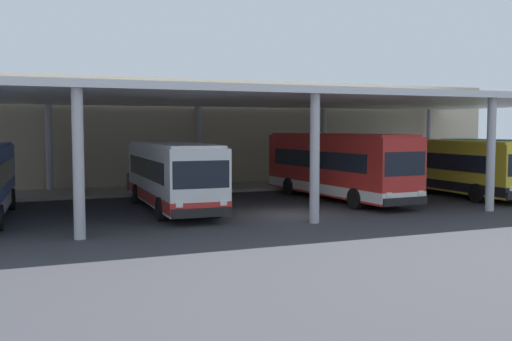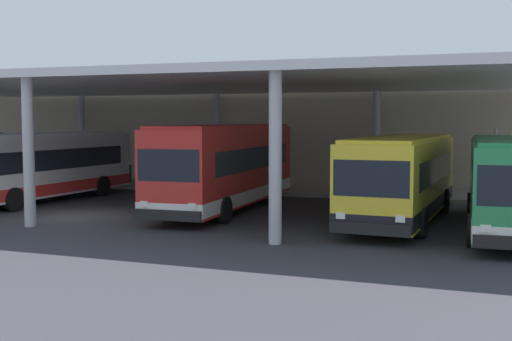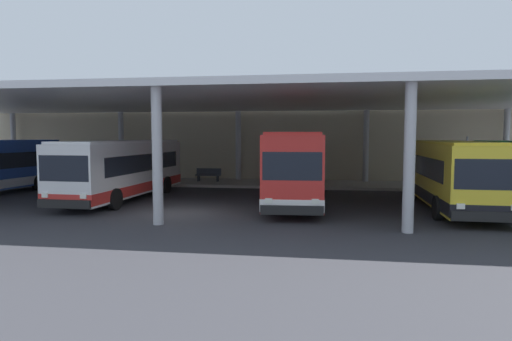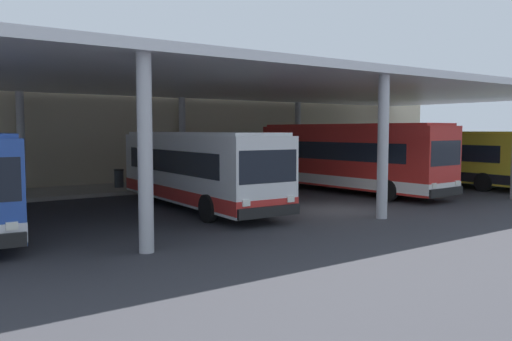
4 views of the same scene
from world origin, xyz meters
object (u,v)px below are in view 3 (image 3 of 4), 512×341
banner_sign (467,159)px  bus_far_bay (450,173)px  bus_middle_bay (294,167)px  bench_waiting (208,175)px  trash_bin (168,174)px  bus_second_bay (124,169)px

banner_sign → bus_far_bay: bearing=-111.6°
bus_middle_bay → bench_waiting: bearing=130.3°
bus_middle_bay → bus_far_bay: bearing=-5.5°
bus_far_bay → banner_sign: banner_sign is taller
bus_middle_bay → banner_sign: 12.56m
bench_waiting → trash_bin: (-2.94, -0.23, 0.01)m
bus_far_bay → bus_middle_bay: bearing=174.5°
bus_far_bay → banner_sign: (3.05, 7.69, 0.32)m
bench_waiting → trash_bin: size_ratio=1.84×
bench_waiting → trash_bin: bearing=-175.6°
bus_second_bay → banner_sign: bearing=20.5°
bus_second_bay → banner_sign: size_ratio=3.32×
bus_middle_bay → banner_sign: size_ratio=3.58×
bench_waiting → banner_sign: 17.17m
bus_second_bay → bench_waiting: (2.48, 8.19, -0.99)m
bus_second_bay → bus_far_bay: bearing=-1.3°
bus_second_bay → banner_sign: banner_sign is taller
bus_middle_bay → bus_far_bay: 7.42m
bus_second_bay → banner_sign: (19.58, 7.31, 0.32)m
bus_second_bay → bench_waiting: bus_second_bay is taller
bench_waiting → bus_far_bay: bearing=-31.4°
bus_far_bay → bench_waiting: size_ratio=5.88×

